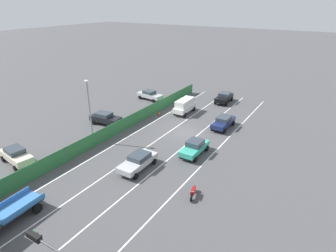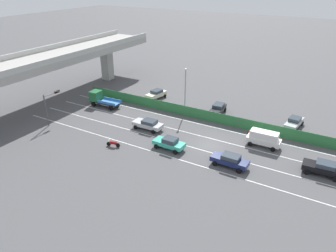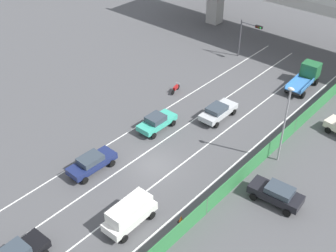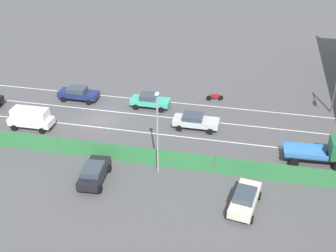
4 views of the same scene
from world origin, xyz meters
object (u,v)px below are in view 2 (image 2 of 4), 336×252
object	(u,v)px
car_van_white	(264,138)
car_sedan_navy	(230,160)
parked_sedan_cream	(156,94)
street_lamp	(185,87)
traffic_light	(51,102)
traffic_cone	(249,131)
car_taxi_teal	(169,143)
car_sedan_black	(323,168)
flatbed_truck_blue	(100,98)
parked_wagon_silver	(294,122)
car_sedan_silver	(148,124)
motorcycle	(113,144)
parked_sedan_dark	(218,108)

from	to	relation	value
car_van_white	car_sedan_navy	xyz separation A→B (m)	(-6.99, 2.17, -0.33)
parked_sedan_cream	street_lamp	distance (m)	9.05
traffic_light	traffic_cone	xyz separation A→B (m)	(11.86, -27.32, -3.23)
car_taxi_teal	parked_sedan_cream	xyz separation A→B (m)	(14.86, 11.31, 0.05)
car_taxi_teal	traffic_cone	world-z (taller)	car_taxi_teal
traffic_light	car_sedan_black	bearing A→B (deg)	-81.20
parked_sedan_cream	street_lamp	xyz separation A→B (m)	(-3.27, -7.61, 3.65)
car_sedan_navy	traffic_light	xyz separation A→B (m)	(-2.09, 27.87, 2.67)
car_sedan_black	traffic_light	distance (m)	38.29
flatbed_truck_blue	parked_wagon_silver	distance (m)	32.10
car_taxi_teal	parked_wagon_silver	xyz separation A→B (m)	(15.02, -13.07, -0.00)
car_taxi_teal	car_sedan_black	size ratio (longest dim) A/B	0.96
street_lamp	traffic_cone	size ratio (longest dim) A/B	11.01
car_sedan_silver	street_lamp	world-z (taller)	street_lamp
car_van_white	motorcycle	bearing A→B (deg)	120.61
car_sedan_navy	car_sedan_black	xyz separation A→B (m)	(3.76, -9.88, 0.03)
car_taxi_teal	parked_sedan_dark	xyz separation A→B (m)	(14.10, -1.17, 0.05)
street_lamp	flatbed_truck_blue	bearing A→B (deg)	107.25
parked_sedan_cream	street_lamp	world-z (taller)	street_lamp
car_sedan_black	street_lamp	xyz separation A→B (m)	(7.85, 22.00, 3.67)
car_van_white	motorcycle	distance (m)	20.20
car_sedan_black	car_sedan_silver	size ratio (longest dim) A/B	0.96
car_taxi_teal	flatbed_truck_blue	size ratio (longest dim) A/B	0.77
traffic_light	traffic_cone	size ratio (longest dim) A/B	7.23
car_van_white	car_sedan_black	xyz separation A→B (m)	(-3.23, -7.71, -0.30)
flatbed_truck_blue	traffic_cone	size ratio (longest dim) A/B	8.08
car_taxi_teal	parked_sedan_cream	distance (m)	18.68
car_taxi_teal	car_sedan_silver	world-z (taller)	car_taxi_teal
parked_sedan_dark	street_lamp	distance (m)	6.58
flatbed_truck_blue	parked_sedan_dark	bearing A→B (deg)	-70.09
car_sedan_black	parked_sedan_dark	world-z (taller)	parked_sedan_dark
parked_sedan_cream	flatbed_truck_blue	bearing A→B (deg)	138.89
car_sedan_black	traffic_cone	bearing A→B (deg)	60.01
car_sedan_navy	street_lamp	size ratio (longest dim) A/B	0.60
parked_sedan_cream	car_sedan_silver	bearing A→B (deg)	-153.48
motorcycle	traffic_cone	size ratio (longest dim) A/B	2.77
car_sedan_navy	parked_wagon_silver	world-z (taller)	parked_wagon_silver
parked_wagon_silver	car_taxi_teal	bearing A→B (deg)	138.97
motorcycle	parked_sedan_cream	xyz separation A→B (m)	(18.16, 4.52, 0.47)
traffic_light	parked_sedan_dark	bearing A→B (deg)	-51.84
motorcycle	traffic_light	size ratio (longest dim) A/B	0.38
street_lamp	parked_sedan_dark	bearing A→B (deg)	-62.76
traffic_cone	motorcycle	bearing A→B (deg)	131.72
street_lamp	car_van_white	bearing A→B (deg)	-107.92
parked_wagon_silver	traffic_light	distance (m)	36.85
car_taxi_teal	flatbed_truck_blue	bearing A→B (deg)	68.40
car_sedan_silver	car_van_white	bearing A→B (deg)	-77.74
flatbed_truck_blue	car_van_white	bearing A→B (deg)	-90.33
parked_sedan_dark	car_van_white	bearing A→B (deg)	-127.10
traffic_cone	parked_sedan_dark	bearing A→B (deg)	57.10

